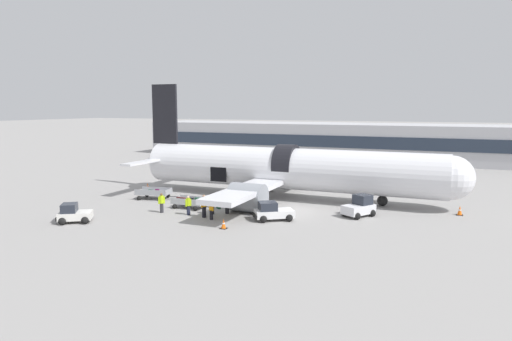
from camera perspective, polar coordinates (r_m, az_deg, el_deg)
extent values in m
plane|color=gray|center=(38.57, 4.85, -5.05)|extent=(500.00, 500.00, 0.00)
cube|color=#B2B2B7|center=(78.05, 14.59, 3.49)|extent=(79.90, 12.10, 5.87)
cube|color=#232D3D|center=(72.01, 13.85, 3.40)|extent=(78.30, 0.16, 1.88)
cylinder|color=silver|center=(43.42, 3.88, 0.26)|extent=(28.83, 3.90, 3.90)
sphere|color=silver|center=(40.98, 23.25, -0.84)|extent=(3.71, 3.71, 3.71)
cone|color=silver|center=(50.07, -11.86, 1.13)|extent=(4.49, 3.59, 3.59)
cylinder|color=black|center=(43.34, 3.87, 0.71)|extent=(1.73, 3.91, 3.91)
cube|color=black|center=(49.32, -11.33, 6.93)|extent=(2.93, 0.28, 6.20)
cube|color=silver|center=(46.93, -13.48, 1.11)|extent=(1.22, 6.65, 0.20)
cube|color=silver|center=(52.36, -9.12, 1.92)|extent=(1.22, 6.65, 0.20)
cube|color=silver|center=(38.03, -1.07, -2.46)|extent=(2.90, 11.88, 0.40)
cube|color=silver|center=(50.05, 5.13, 0.02)|extent=(2.90, 11.88, 0.40)
cylinder|color=gray|center=(37.68, -1.05, -3.41)|extent=(2.85, 2.41, 2.41)
cylinder|color=gray|center=(50.46, 5.48, -0.54)|extent=(2.85, 2.41, 2.41)
cube|color=black|center=(44.31, -4.72, -0.49)|extent=(1.70, 0.12, 1.40)
cylinder|color=#56565B|center=(41.61, 15.56, -2.71)|extent=(0.22, 0.22, 1.41)
sphere|color=black|center=(41.74, 15.52, -3.66)|extent=(0.93, 0.93, 0.93)
cylinder|color=#56565B|center=(42.32, -1.03, -2.24)|extent=(0.22, 0.22, 1.41)
sphere|color=black|center=(42.45, -1.02, -3.18)|extent=(0.93, 0.93, 0.93)
cylinder|color=#56565B|center=(47.13, 1.64, -1.19)|extent=(0.22, 0.22, 1.41)
sphere|color=black|center=(47.25, 1.64, -2.04)|extent=(0.93, 0.93, 0.93)
cube|color=white|center=(35.31, 2.30, -5.38)|extent=(3.27, 2.88, 0.55)
cube|color=#232833|center=(35.06, 1.48, -4.47)|extent=(1.80, 1.78, 0.65)
cube|color=black|center=(35.02, -0.15, -5.68)|extent=(0.84, 1.15, 0.28)
sphere|color=black|center=(35.81, 0.46, -5.57)|extent=(0.56, 0.56, 0.56)
sphere|color=black|center=(34.49, 0.92, -6.10)|extent=(0.56, 0.56, 0.56)
sphere|color=black|center=(36.25, 3.60, -5.42)|extent=(0.56, 0.56, 0.56)
sphere|color=black|center=(34.95, 4.17, -5.94)|extent=(0.56, 0.56, 0.56)
cube|color=silver|center=(37.29, 12.68, -4.73)|extent=(2.56, 2.96, 0.71)
cube|color=#232833|center=(37.48, 13.18, -3.53)|extent=(1.64, 1.63, 0.77)
cube|color=black|center=(38.32, 14.03, -4.65)|extent=(1.16, 0.77, 0.35)
sphere|color=black|center=(37.58, 14.34, -5.18)|extent=(0.56, 0.56, 0.56)
sphere|color=black|center=(38.44, 12.81, -4.83)|extent=(0.56, 0.56, 0.56)
sphere|color=black|center=(36.28, 12.52, -5.59)|extent=(0.56, 0.56, 0.56)
sphere|color=black|center=(37.17, 10.98, -5.22)|extent=(0.56, 0.56, 0.56)
cube|color=silver|center=(37.26, -21.64, -5.24)|extent=(2.82, 2.61, 0.55)
cube|color=#232833|center=(37.21, -22.31, -4.34)|extent=(1.62, 1.69, 0.65)
cube|color=black|center=(37.53, -23.48, -5.42)|extent=(0.89, 1.22, 0.28)
sphere|color=black|center=(38.17, -22.61, -5.35)|extent=(0.56, 0.56, 0.56)
sphere|color=black|center=(36.77, -23.07, -5.86)|extent=(0.56, 0.56, 0.56)
sphere|color=black|center=(37.87, -20.22, -5.32)|extent=(0.56, 0.56, 0.56)
sphere|color=black|center=(36.46, -20.59, -5.85)|extent=(0.56, 0.56, 0.56)
cube|color=#B7BABF|center=(39.85, -8.28, -4.04)|extent=(2.99, 1.60, 0.05)
cube|color=#B7BABF|center=(39.06, -6.47, -3.87)|extent=(0.07, 1.58, 0.47)
cube|color=#B7BABF|center=(39.17, -8.88, -3.88)|extent=(2.92, 0.09, 0.47)
cube|color=#B7BABF|center=(40.43, -7.72, -3.48)|extent=(2.92, 0.09, 0.47)
cube|color=#333338|center=(38.91, -5.85, -4.56)|extent=(0.90, 0.09, 0.06)
sphere|color=black|center=(38.71, -7.59, -4.74)|extent=(0.40, 0.40, 0.40)
sphere|color=black|center=(40.03, -6.41, -4.29)|extent=(0.40, 0.40, 0.40)
sphere|color=black|center=(39.82, -10.15, -4.44)|extent=(0.40, 0.40, 0.40)
sphere|color=black|center=(41.10, -8.92, -4.02)|extent=(0.40, 0.40, 0.40)
cube|color=#14472D|center=(39.02, -7.34, -3.81)|extent=(0.44, 0.26, 0.57)
cube|color=#4C1E1E|center=(39.99, -9.13, -3.66)|extent=(0.52, 0.33, 0.43)
cube|color=black|center=(40.07, -8.11, -3.66)|extent=(0.49, 0.26, 0.38)
cube|color=#4C1E1E|center=(40.48, -9.56, -3.57)|extent=(0.52, 0.19, 0.39)
cube|color=#999BA0|center=(44.35, -12.68, -2.83)|extent=(3.41, 2.31, 0.05)
cube|color=#999BA0|center=(43.69, -10.85, -2.60)|extent=(0.40, 1.69, 0.46)
cube|color=#999BA0|center=(43.56, -13.14, -2.70)|extent=(3.02, 0.68, 0.46)
cube|color=#999BA0|center=(45.04, -12.26, -2.32)|extent=(3.02, 0.68, 0.46)
cube|color=#333338|center=(43.60, -10.25, -3.23)|extent=(0.90, 0.26, 0.06)
sphere|color=black|center=(43.20, -11.81, -3.51)|extent=(0.40, 0.40, 0.40)
sphere|color=black|center=(44.74, -10.94, -3.09)|extent=(0.40, 0.40, 0.40)
sphere|color=black|center=(44.11, -14.43, -3.35)|extent=(0.40, 0.40, 0.40)
sphere|color=black|center=(45.62, -13.48, -2.95)|extent=(0.40, 0.40, 0.40)
cube|color=#14472D|center=(44.57, -13.05, -2.55)|extent=(0.42, 0.25, 0.32)
cube|color=#721951|center=(43.90, -12.23, -2.58)|extent=(0.38, 0.24, 0.46)
cylinder|color=black|center=(35.62, -5.61, -5.53)|extent=(0.36, 0.36, 0.75)
cylinder|color=orange|center=(35.47, -5.62, -4.48)|extent=(0.46, 0.46, 0.59)
sphere|color=brown|center=(35.39, -5.63, -3.85)|extent=(0.21, 0.21, 0.21)
cylinder|color=orange|center=(35.65, -5.82, -4.53)|extent=(0.15, 0.15, 0.54)
cylinder|color=orange|center=(35.32, -5.42, -4.64)|extent=(0.15, 0.15, 0.54)
cylinder|color=black|center=(37.47, -3.63, -4.73)|extent=(0.40, 0.40, 0.88)
cylinder|color=#CCE523|center=(37.31, -3.64, -3.56)|extent=(0.52, 0.52, 0.69)
sphere|color=beige|center=(37.22, -3.65, -2.86)|extent=(0.24, 0.24, 0.24)
cylinder|color=#CCE523|center=(37.49, -3.90, -3.62)|extent=(0.17, 0.17, 0.63)
cylinder|color=#CCE523|center=(37.15, -3.37, -3.73)|extent=(0.17, 0.17, 0.63)
cylinder|color=black|center=(36.35, -6.51, -5.16)|extent=(0.39, 0.39, 0.88)
cylinder|color=orange|center=(36.18, -6.53, -3.94)|extent=(0.50, 0.50, 0.70)
sphere|color=#9E7556|center=(36.09, -6.54, -3.21)|extent=(0.24, 0.24, 0.24)
cylinder|color=orange|center=(36.38, -6.26, -4.00)|extent=(0.16, 0.16, 0.64)
cylinder|color=orange|center=(36.03, -6.80, -4.12)|extent=(0.16, 0.16, 0.64)
cylinder|color=black|center=(37.33, -5.50, -4.84)|extent=(0.34, 0.34, 0.82)
cylinder|color=orange|center=(37.18, -5.52, -3.74)|extent=(0.43, 0.43, 0.65)
sphere|color=brown|center=(37.09, -5.52, -3.08)|extent=(0.23, 0.23, 0.23)
cylinder|color=orange|center=(37.01, -5.72, -3.91)|extent=(0.14, 0.14, 0.59)
cylinder|color=orange|center=(37.38, -5.31, -3.79)|extent=(0.14, 0.14, 0.59)
cylinder|color=#1E2338|center=(37.35, -8.44, -4.94)|extent=(0.38, 0.38, 0.76)
cylinder|color=#B7E019|center=(37.20, -8.46, -3.92)|extent=(0.49, 0.49, 0.60)
sphere|color=beige|center=(37.12, -8.47, -3.31)|extent=(0.21, 0.21, 0.21)
cylinder|color=#B7E019|center=(37.12, -8.75, -4.06)|extent=(0.15, 0.15, 0.55)
cylinder|color=#B7E019|center=(37.32, -8.17, -3.98)|extent=(0.15, 0.15, 0.55)
cylinder|color=#2D2D33|center=(38.51, -11.70, -4.60)|extent=(0.41, 0.41, 0.80)
cylinder|color=#B7E019|center=(38.37, -11.73, -3.56)|extent=(0.52, 0.52, 0.63)
sphere|color=brown|center=(38.29, -11.75, -2.94)|extent=(0.22, 0.22, 0.22)
cylinder|color=#B7E019|center=(38.44, -11.41, -3.64)|extent=(0.17, 0.17, 0.58)
cylinder|color=#B7E019|center=(38.33, -12.05, -3.69)|extent=(0.17, 0.17, 0.58)
cube|color=#14472D|center=(39.31, -4.71, -4.28)|extent=(0.44, 0.35, 0.70)
cube|color=black|center=(39.23, -4.72, -3.69)|extent=(0.24, 0.13, 0.12)
cube|color=black|center=(40.42, 24.09, -5.10)|extent=(0.52, 0.52, 0.03)
cone|color=orange|center=(40.34, 24.12, -4.58)|extent=(0.39, 0.39, 0.78)
cylinder|color=white|center=(40.33, 24.12, -4.53)|extent=(0.22, 0.22, 0.09)
cube|color=black|center=(33.05, -4.07, -7.23)|extent=(0.49, 0.49, 0.03)
cone|color=orange|center=(32.96, -4.08, -6.66)|extent=(0.36, 0.36, 0.70)
cylinder|color=white|center=(32.95, -4.08, -6.60)|extent=(0.21, 0.21, 0.08)
cube|color=black|center=(37.33, 0.39, -5.43)|extent=(0.58, 0.58, 0.03)
cone|color=orange|center=(37.26, 0.39, -4.97)|extent=(0.43, 0.43, 0.64)
cylinder|color=white|center=(37.25, 0.39, -4.92)|extent=(0.25, 0.25, 0.08)
cube|color=black|center=(50.06, -13.38, -2.21)|extent=(0.51, 0.51, 0.03)
cone|color=orange|center=(50.01, -13.39, -1.89)|extent=(0.38, 0.38, 0.59)
cylinder|color=white|center=(50.00, -13.39, -1.86)|extent=(0.22, 0.22, 0.07)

